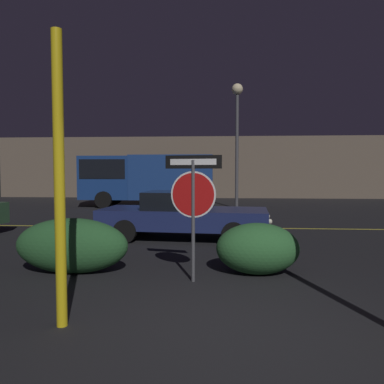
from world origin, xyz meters
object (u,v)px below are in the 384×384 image
(hedge_bush_1, at_px, (72,246))
(street_lamp, at_px, (237,119))
(stop_sign, at_px, (193,193))
(passing_car_2, at_px, (183,215))
(yellow_pole_left, at_px, (59,181))
(delivery_truck, at_px, (144,177))
(hedge_bush_2, at_px, (258,249))

(hedge_bush_1, relative_size, street_lamp, 0.34)
(stop_sign, height_order, street_lamp, street_lamp)
(passing_car_2, bearing_deg, yellow_pole_left, -4.00)
(stop_sign, relative_size, delivery_truck, 0.31)
(street_lamp, bearing_deg, hedge_bush_1, -106.57)
(street_lamp, bearing_deg, stop_sign, -96.15)
(yellow_pole_left, height_order, passing_car_2, yellow_pole_left)
(stop_sign, distance_m, delivery_truck, 13.54)
(delivery_truck, bearing_deg, street_lamp, -99.02)
(hedge_bush_1, xyz_separation_m, hedge_bush_2, (3.35, 0.16, -0.04))
(yellow_pole_left, xyz_separation_m, hedge_bush_2, (2.57, 2.45, -1.28))
(stop_sign, distance_m, hedge_bush_2, 1.62)
(hedge_bush_2, bearing_deg, delivery_truck, 110.08)
(yellow_pole_left, height_order, hedge_bush_1, yellow_pole_left)
(passing_car_2, height_order, street_lamp, street_lamp)
(hedge_bush_2, bearing_deg, street_lamp, 88.98)
(stop_sign, xyz_separation_m, passing_car_2, (-0.55, 3.99, -0.83))
(stop_sign, relative_size, street_lamp, 0.35)
(hedge_bush_1, bearing_deg, street_lamp, 73.43)
(stop_sign, bearing_deg, hedge_bush_2, 37.95)
(hedge_bush_2, relative_size, street_lamp, 0.24)
(yellow_pole_left, distance_m, hedge_bush_1, 2.72)
(delivery_truck, relative_size, street_lamp, 1.11)
(stop_sign, distance_m, passing_car_2, 4.11)
(stop_sign, xyz_separation_m, yellow_pole_left, (-1.45, -1.90, 0.25))
(stop_sign, height_order, hedge_bush_1, stop_sign)
(yellow_pole_left, height_order, street_lamp, street_lamp)
(hedge_bush_2, xyz_separation_m, delivery_truck, (-4.58, 12.54, 1.09))
(passing_car_2, bearing_deg, hedge_bush_1, -20.39)
(stop_sign, height_order, hedge_bush_2, stop_sign)
(hedge_bush_1, bearing_deg, passing_car_2, 64.91)
(hedge_bush_2, bearing_deg, yellow_pole_left, -136.36)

